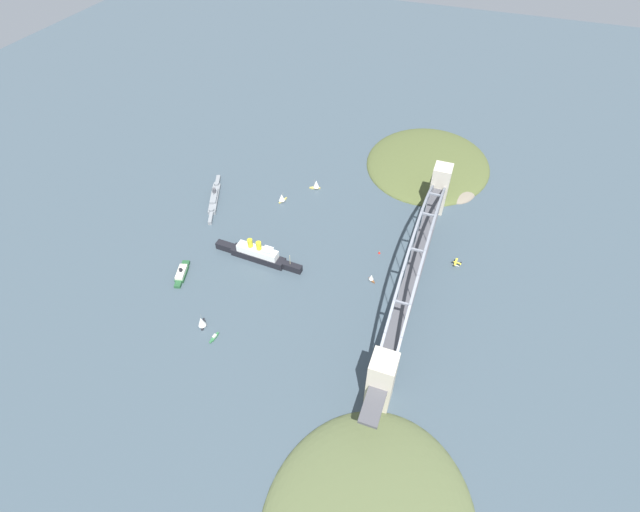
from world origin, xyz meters
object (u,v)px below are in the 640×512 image
at_px(small_boat_1, 282,198).
at_px(naval_cruiser, 214,198).
at_px(harbor_ferry_steamer, 182,273).
at_px(small_boat_4, 214,337).
at_px(harbor_arch_bridge, 416,264).
at_px(small_boat_0, 316,184).
at_px(small_boat_2, 202,322).
at_px(ocean_liner, 258,254).
at_px(small_boat_3, 371,277).
at_px(seaplane_taxiing_near_bridge, 456,263).
at_px(channel_marker_buoy, 379,252).

bearing_deg(small_boat_1, naval_cruiser, 107.68).
bearing_deg(harbor_ferry_steamer, small_boat_4, -129.66).
distance_m(harbor_arch_bridge, small_boat_4, 161.86).
xyz_separation_m(small_boat_0, small_boat_2, (-188.83, 20.96, 0.14)).
height_order(harbor_arch_bridge, harbor_ferry_steamer, harbor_arch_bridge).
relative_size(small_boat_1, small_boat_2, 0.92).
xyz_separation_m(harbor_arch_bridge, small_boat_0, (96.53, 118.09, -21.51)).
bearing_deg(small_boat_4, harbor_ferry_steamer, 50.34).
bearing_deg(harbor_arch_bridge, ocean_liner, 96.22).
xyz_separation_m(ocean_liner, naval_cruiser, (59.51, 75.05, -3.33)).
height_order(naval_cruiser, small_boat_4, naval_cruiser).
distance_m(small_boat_3, small_boat_4, 132.51).
relative_size(ocean_liner, small_boat_2, 7.02).
xyz_separation_m(seaplane_taxiing_near_bridge, small_boat_2, (-129.46, 169.41, 3.32)).
bearing_deg(harbor_ferry_steamer, small_boat_1, -18.51).
bearing_deg(small_boat_2, small_boat_4, -115.77).
distance_m(harbor_ferry_steamer, small_boat_2, 58.35).
xyz_separation_m(small_boat_0, small_boat_1, (-31.11, 23.99, -0.51)).
xyz_separation_m(naval_cruiser, small_boat_4, (-144.12, -79.56, -1.87)).
distance_m(harbor_ferry_steamer, seaplane_taxiing_near_bridge, 230.05).
bearing_deg(small_boat_0, ocean_liner, 173.81).
xyz_separation_m(ocean_liner, small_boat_2, (-78.12, 8.95, -0.74)).
distance_m(ocean_liner, small_boat_4, 84.89).
xyz_separation_m(small_boat_3, channel_marker_buoy, (32.68, 1.78, -2.21)).
bearing_deg(small_boat_1, small_boat_3, -122.54).
bearing_deg(naval_cruiser, harbor_arch_bridge, -102.46).
bearing_deg(ocean_liner, seaplane_taxiing_near_bridge, -72.26).
bearing_deg(naval_cruiser, seaplane_taxiing_near_bridge, -91.99).
distance_m(naval_cruiser, harbor_ferry_steamer, 100.56).
bearing_deg(seaplane_taxiing_near_bridge, channel_marker_buoy, 97.87).
bearing_deg(naval_cruiser, small_boat_1, -72.32).
bearing_deg(small_boat_3, small_boat_0, 40.26).
relative_size(ocean_liner, small_boat_4, 7.65).
xyz_separation_m(naval_cruiser, small_boat_2, (-137.62, -66.10, 2.59)).
distance_m(ocean_liner, channel_marker_buoy, 104.83).
relative_size(naval_cruiser, channel_marker_buoy, 25.34).
distance_m(harbor_ferry_steamer, small_boat_0, 161.93).
xyz_separation_m(seaplane_taxiing_near_bridge, small_boat_1, (28.26, 172.44, 2.66)).
height_order(ocean_liner, harbor_ferry_steamer, ocean_liner).
height_order(harbor_arch_bridge, small_boat_2, harbor_arch_bridge).
distance_m(small_boat_1, small_boat_3, 129.92).
bearing_deg(harbor_ferry_steamer, harbor_arch_bridge, -73.89).
distance_m(harbor_arch_bridge, seaplane_taxiing_near_bridge, 53.96).
height_order(small_boat_3, small_boat_4, small_boat_3).
bearing_deg(harbor_arch_bridge, small_boat_1, 65.28).
bearing_deg(small_boat_3, harbor_ferry_steamer, 107.85).
bearing_deg(harbor_ferry_steamer, ocean_liner, -53.37).
bearing_deg(harbor_arch_bridge, small_boat_2, 123.58).
height_order(naval_cruiser, harbor_ferry_steamer, naval_cruiser).
xyz_separation_m(ocean_liner, small_boat_3, (9.72, -97.53, -2.71)).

